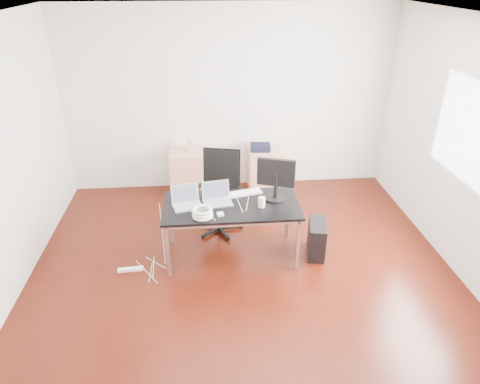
{
  "coord_description": "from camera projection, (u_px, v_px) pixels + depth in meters",
  "views": [
    {
      "loc": [
        -0.39,
        -3.9,
        3.2
      ],
      "look_at": [
        0.0,
        0.55,
        0.85
      ],
      "focal_mm": 32.0,
      "sensor_mm": 36.0,
      "label": 1
    }
  ],
  "objects": [
    {
      "name": "room_shell",
      "position": [
        248.0,
        168.0,
        4.31
      ],
      "size": [
        5.0,
        5.0,
        5.0
      ],
      "color": "#350D06",
      "rests_on": "ground"
    },
    {
      "name": "desk",
      "position": [
        231.0,
        208.0,
        5.05
      ],
      "size": [
        1.6,
        0.8,
        0.73
      ],
      "color": "black",
      "rests_on": "ground"
    },
    {
      "name": "office_chair",
      "position": [
        220.0,
        188.0,
        5.67
      ],
      "size": [
        0.58,
        0.6,
        1.08
      ],
      "rotation": [
        0.0,
        0.0,
        -0.24
      ],
      "color": "black",
      "rests_on": "ground"
    },
    {
      "name": "filing_cabinet_left",
      "position": [
        187.0,
        172.0,
        6.71
      ],
      "size": [
        0.5,
        0.5,
        0.7
      ],
      "primitive_type": "cube",
      "color": "tan",
      "rests_on": "ground"
    },
    {
      "name": "filing_cabinet_right",
      "position": [
        264.0,
        170.0,
        6.8
      ],
      "size": [
        0.5,
        0.5,
        0.7
      ],
      "primitive_type": "cube",
      "color": "tan",
      "rests_on": "ground"
    },
    {
      "name": "pc_tower",
      "position": [
        317.0,
        238.0,
        5.3
      ],
      "size": [
        0.28,
        0.48,
        0.44
      ],
      "primitive_type": "cube",
      "rotation": [
        0.0,
        0.0,
        -0.19
      ],
      "color": "black",
      "rests_on": "ground"
    },
    {
      "name": "wastebasket",
      "position": [
        229.0,
        194.0,
        6.5
      ],
      "size": [
        0.24,
        0.24,
        0.28
      ],
      "primitive_type": "cylinder",
      "rotation": [
        0.0,
        0.0,
        0.01
      ],
      "color": "black",
      "rests_on": "ground"
    },
    {
      "name": "power_strip",
      "position": [
        131.0,
        269.0,
        5.08
      ],
      "size": [
        0.3,
        0.08,
        0.04
      ],
      "primitive_type": "cube",
      "rotation": [
        0.0,
        0.0,
        0.07
      ],
      "color": "white",
      "rests_on": "ground"
    },
    {
      "name": "laptop_left",
      "position": [
        186.0,
        201.0,
        4.98
      ],
      "size": [
        0.38,
        0.33,
        0.23
      ],
      "rotation": [
        0.0,
        0.0,
        0.26
      ],
      "color": "silver",
      "rests_on": "desk"
    },
    {
      "name": "laptop_right",
      "position": [
        217.0,
        198.0,
        5.06
      ],
      "size": [
        0.37,
        0.31,
        0.23
      ],
      "rotation": [
        0.0,
        0.0,
        0.17
      ],
      "color": "silver",
      "rests_on": "desk"
    },
    {
      "name": "monitor",
      "position": [
        276.0,
        177.0,
        5.04
      ],
      "size": [
        0.44,
        0.26,
        0.51
      ],
      "rotation": [
        0.0,
        0.0,
        -0.31
      ],
      "color": "black",
      "rests_on": "desk"
    },
    {
      "name": "keyboard",
      "position": [
        244.0,
        193.0,
        5.26
      ],
      "size": [
        0.46,
        0.24,
        0.02
      ],
      "primitive_type": "cube",
      "rotation": [
        0.0,
        0.0,
        0.24
      ],
      "color": "white",
      "rests_on": "desk"
    },
    {
      "name": "cup_white",
      "position": [
        262.0,
        202.0,
        4.95
      ],
      "size": [
        0.11,
        0.11,
        0.12
      ],
      "primitive_type": "cylinder",
      "rotation": [
        0.0,
        0.0,
        0.42
      ],
      "color": "white",
      "rests_on": "desk"
    },
    {
      "name": "cup_brown",
      "position": [
        262.0,
        201.0,
        5.0
      ],
      "size": [
        0.1,
        0.1,
        0.1
      ],
      "primitive_type": "cylinder",
      "rotation": [
        0.0,
        0.0,
        -0.38
      ],
      "color": "#582E1E",
      "rests_on": "desk"
    },
    {
      "name": "cable_coil",
      "position": [
        202.0,
        213.0,
        4.75
      ],
      "size": [
        0.24,
        0.24,
        0.11
      ],
      "rotation": [
        0.0,
        0.0,
        -0.3
      ],
      "color": "white",
      "rests_on": "desk"
    },
    {
      "name": "power_adapter",
      "position": [
        220.0,
        214.0,
        4.8
      ],
      "size": [
        0.08,
        0.08,
        0.03
      ],
      "primitive_type": "cube",
      "rotation": [
        0.0,
        0.0,
        0.23
      ],
      "color": "white",
      "rests_on": "desk"
    },
    {
      "name": "speaker",
      "position": [
        189.0,
        146.0,
        6.53
      ],
      "size": [
        0.09,
        0.08,
        0.18
      ],
      "primitive_type": "cube",
      "rotation": [
        0.0,
        0.0,
        -0.03
      ],
      "color": "#9E9E9E",
      "rests_on": "filing_cabinet_left"
    },
    {
      "name": "navy_garment",
      "position": [
        260.0,
        147.0,
        6.59
      ],
      "size": [
        0.32,
        0.26,
        0.09
      ],
      "primitive_type": "cube",
      "rotation": [
        0.0,
        0.0,
        -0.09
      ],
      "color": "black",
      "rests_on": "filing_cabinet_right"
    }
  ]
}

